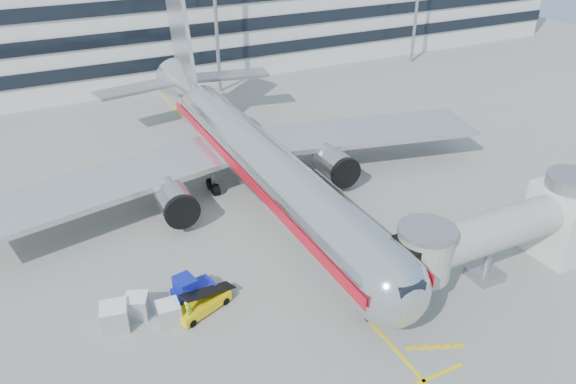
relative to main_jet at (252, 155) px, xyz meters
name	(u,v)px	position (x,y,z in m)	size (l,w,h in m)	color
ground	(312,259)	(0.00, -11.72, -4.23)	(180.00, 180.00, 0.00)	gray
lead_in_line	(261,203)	(0.00, -1.72, -4.23)	(0.25, 70.00, 0.01)	yellow
stop_bar	(424,381)	(0.00, -25.72, -4.23)	(6.00, 0.25, 0.01)	yellow
main_jet	(252,155)	(0.00, 0.00, 0.00)	(50.95, 48.70, 16.06)	silver
jet_bridge	(510,229)	(12.18, -19.72, -0.36)	(17.80, 4.50, 7.00)	silver
terminal	(132,20)	(0.00, 46.23, 3.57)	(150.00, 24.25, 15.60)	silver
belt_loader	(202,304)	(-9.81, -13.75, -3.64)	(4.45, 2.97, 2.10)	yellow
baggage_tug	(192,290)	(-10.12, -12.37, -3.28)	(3.21, 2.37, 2.20)	#0D1798
cargo_container_left	(137,306)	(-13.95, -12.15, -3.42)	(1.99, 1.99, 1.62)	#B6B8BE
cargo_container_right	(115,317)	(-15.57, -12.76, -3.30)	(2.04, 2.04, 1.85)	#B6B8BE
cargo_container_front	(169,313)	(-12.22, -13.87, -3.43)	(1.57, 1.57, 1.60)	#B6B8BE
ramp_worker	(188,312)	(-11.04, -14.52, -3.30)	(0.68, 0.45, 1.88)	#BCFF1A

